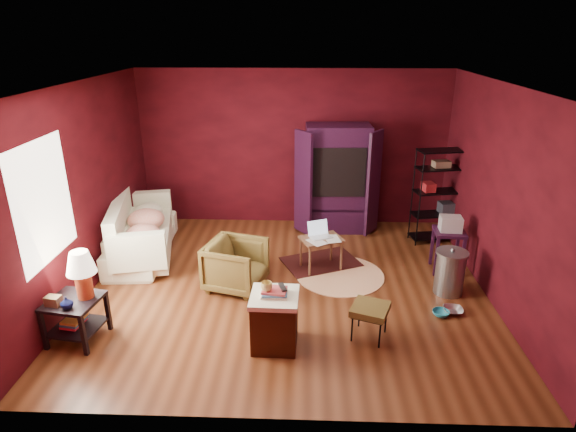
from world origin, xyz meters
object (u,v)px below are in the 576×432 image
hamper (275,319)px  tv_armoire (337,177)px  side_table (78,288)px  armchair (236,263)px  sofa (141,233)px  wire_shelving (439,192)px  laptop_desk (321,241)px

hamper → tv_armoire: size_ratio=0.40×
tv_armoire → side_table: bearing=-134.9°
armchair → hamper: (0.63, -1.31, -0.04)m
hamper → tv_armoire: (0.88, 3.47, 0.65)m
sofa → wire_shelving: size_ratio=1.21×
armchair → wire_shelving: (3.18, 1.73, 0.50)m
armchair → tv_armoire: size_ratio=0.40×
tv_armoire → sofa: bearing=-161.7°
side_table → hamper: size_ratio=1.47×
side_table → laptop_desk: (2.83, 1.87, -0.21)m
tv_armoire → armchair: bearing=-127.1°
side_table → wire_shelving: bearing=31.8°
laptop_desk → wire_shelving: (1.98, 1.12, 0.43)m
hamper → wire_shelving: bearing=50.0°
hamper → laptop_desk: bearing=73.4°
side_table → armchair: bearing=37.4°
laptop_desk → tv_armoire: 1.67m
sofa → armchair: bearing=-124.5°
hamper → wire_shelving: size_ratio=0.47×
armchair → side_table: side_table is taller
hamper → laptop_desk: (0.57, 1.92, 0.11)m
hamper → wire_shelving: (2.55, 3.04, 0.54)m
hamper → sofa: bearing=135.0°
laptop_desk → tv_armoire: (0.31, 1.55, 0.54)m
armchair → laptop_desk: bearing=-46.9°
wire_shelving → sofa: bearing=178.1°
sofa → laptop_desk: sofa is taller
armchair → hamper: bearing=-138.5°
sofa → side_table: size_ratio=1.76×
side_table → wire_shelving: (4.81, 2.98, 0.22)m
armchair → tv_armoire: (1.51, 2.17, 0.61)m
wire_shelving → side_table: bearing=-159.0°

